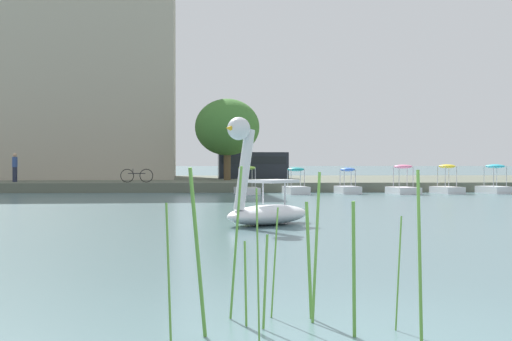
% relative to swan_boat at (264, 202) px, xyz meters
% --- Properties ---
extents(shore_bank_far, '(130.54, 21.06, 0.52)m').
position_rel_swan_boat_xyz_m(shore_bank_far, '(0.06, 29.40, -0.34)').
color(shore_bank_far, '#5B6051').
rests_on(shore_bank_far, ground_plane).
extents(swan_boat, '(2.80, 2.71, 2.72)m').
position_rel_swan_boat_xyz_m(swan_boat, '(0.00, 0.00, 0.00)').
color(swan_boat, white).
rests_on(swan_boat, ground_plane).
extents(pedal_boat_lime, '(1.32, 2.07, 1.44)m').
position_rel_swan_boat_xyz_m(pedal_boat_lime, '(0.23, 17.17, -0.16)').
color(pedal_boat_lime, white).
rests_on(pedal_boat_lime, ground_plane).
extents(pedal_boat_teal, '(1.30, 2.02, 1.36)m').
position_rel_swan_boat_xyz_m(pedal_boat_teal, '(2.76, 17.25, -0.21)').
color(pedal_boat_teal, white).
rests_on(pedal_boat_teal, ground_plane).
extents(pedal_boat_blue, '(1.19, 1.85, 1.35)m').
position_rel_swan_boat_xyz_m(pedal_boat_blue, '(5.50, 17.56, -0.23)').
color(pedal_boat_blue, white).
rests_on(pedal_boat_blue, ground_plane).
extents(pedal_boat_pink, '(1.47, 2.12, 1.51)m').
position_rel_swan_boat_xyz_m(pedal_boat_pink, '(8.29, 17.05, -0.20)').
color(pedal_boat_pink, white).
rests_on(pedal_boat_pink, ground_plane).
extents(pedal_boat_yellow, '(1.37, 2.12, 1.52)m').
position_rel_swan_boat_xyz_m(pedal_boat_yellow, '(10.73, 17.46, -0.19)').
color(pedal_boat_yellow, white).
rests_on(pedal_boat_yellow, ground_plane).
extents(pedal_boat_cyan, '(1.54, 2.17, 1.52)m').
position_rel_swan_boat_xyz_m(pedal_boat_cyan, '(13.31, 17.51, -0.17)').
color(pedal_boat_cyan, white).
rests_on(pedal_boat_cyan, ground_plane).
extents(tree_broadleaf_left, '(5.25, 5.14, 5.05)m').
position_rel_swan_boat_xyz_m(tree_broadleaf_left, '(-0.70, 24.65, 3.20)').
color(tree_broadleaf_left, brown).
rests_on(tree_broadleaf_left, shore_bank_far).
extents(person_on_path, '(0.25, 0.26, 1.62)m').
position_rel_swan_boat_xyz_m(person_on_path, '(-12.60, 21.13, 0.78)').
color(person_on_path, '#23283D').
rests_on(person_on_path, shore_bank_far).
extents(bicycle_parked, '(1.78, 0.09, 0.76)m').
position_rel_swan_boat_xyz_m(bicycle_parked, '(-5.69, 19.95, 0.30)').
color(bicycle_parked, black).
rests_on(bicycle_parked, shore_bank_far).
extents(parked_van, '(4.82, 2.06, 1.80)m').
position_rel_swan_boat_xyz_m(parked_van, '(1.10, 29.06, 0.90)').
color(parked_van, '#1E232D').
rests_on(parked_van, shore_bank_far).
extents(apartment_block, '(17.76, 14.55, 14.12)m').
position_rel_swan_boat_xyz_m(apartment_block, '(-12.92, 31.47, 6.99)').
color(apartment_block, '#B2A893').
rests_on(apartment_block, shore_bank_far).
extents(reed_clump_foreground, '(2.32, 1.14, 1.56)m').
position_rel_swan_boat_xyz_m(reed_clump_foreground, '(-0.43, -10.83, 0.08)').
color(reed_clump_foreground, '#568E38').
rests_on(reed_clump_foreground, ground_plane).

